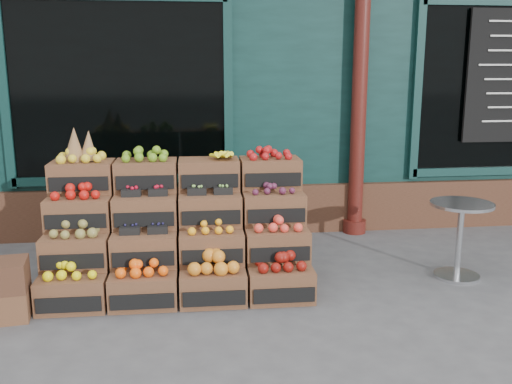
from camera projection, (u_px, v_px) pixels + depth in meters
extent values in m
plane|color=#4B4B4E|center=(288.00, 303.00, 4.98)|extent=(60.00, 60.00, 0.00)
cube|color=#0D2D2A|center=(235.00, 43.00, 9.49)|extent=(12.00, 6.00, 4.80)
cube|color=#0D2D2A|center=(257.00, 111.00, 6.83)|extent=(12.00, 0.12, 3.00)
cube|color=#492B1D|center=(257.00, 209.00, 7.03)|extent=(12.00, 0.18, 0.60)
cube|color=black|center=(119.00, 91.00, 6.52)|extent=(2.40, 0.06, 2.00)
cube|color=black|center=(512.00, 89.00, 7.09)|extent=(2.40, 0.06, 2.00)
cylinder|color=#4A1611|center=(359.00, 103.00, 6.76)|extent=(0.18, 0.18, 3.20)
cube|color=brown|center=(73.00, 292.00, 4.87)|extent=(0.58, 0.41, 0.29)
cube|color=black|center=(68.00, 305.00, 4.67)|extent=(0.53, 0.03, 0.13)
cube|color=yellow|center=(72.00, 271.00, 4.83)|extent=(0.46, 0.31, 0.09)
cube|color=brown|center=(144.00, 289.00, 4.93)|extent=(0.58, 0.41, 0.29)
cube|color=black|center=(142.00, 302.00, 4.73)|extent=(0.53, 0.03, 0.13)
cube|color=#FE560C|center=(143.00, 268.00, 4.89)|extent=(0.46, 0.31, 0.10)
cube|color=brown|center=(213.00, 286.00, 4.99)|extent=(0.58, 0.41, 0.29)
cube|color=black|center=(214.00, 299.00, 4.79)|extent=(0.53, 0.03, 0.13)
cube|color=orange|center=(213.00, 263.00, 4.95)|extent=(0.46, 0.31, 0.13)
cube|color=brown|center=(280.00, 283.00, 5.06)|extent=(0.58, 0.41, 0.29)
cube|color=black|center=(284.00, 296.00, 4.86)|extent=(0.53, 0.03, 0.13)
cube|color=maroon|center=(281.00, 262.00, 5.01)|extent=(0.46, 0.31, 0.11)
cube|color=brown|center=(76.00, 251.00, 5.04)|extent=(0.58, 0.41, 0.29)
cube|color=black|center=(72.00, 262.00, 4.84)|extent=(0.53, 0.03, 0.13)
cube|color=olive|center=(75.00, 230.00, 5.00)|extent=(0.46, 0.31, 0.10)
cube|color=brown|center=(145.00, 248.00, 5.10)|extent=(0.58, 0.41, 0.29)
cube|color=black|center=(143.00, 259.00, 4.90)|extent=(0.53, 0.03, 0.13)
cube|color=#1C1840|center=(144.00, 231.00, 5.07)|extent=(0.46, 0.31, 0.03)
cube|color=brown|center=(212.00, 246.00, 5.17)|extent=(0.58, 0.41, 0.29)
cube|color=black|center=(212.00, 257.00, 4.97)|extent=(0.53, 0.03, 0.13)
cube|color=orange|center=(211.00, 227.00, 5.13)|extent=(0.46, 0.31, 0.08)
cube|color=brown|center=(277.00, 244.00, 5.23)|extent=(0.58, 0.41, 0.29)
cube|color=black|center=(280.00, 254.00, 5.03)|extent=(0.53, 0.03, 0.13)
cube|color=#EC3F30|center=(277.00, 224.00, 5.19)|extent=(0.46, 0.31, 0.09)
cube|color=brown|center=(80.00, 212.00, 5.21)|extent=(0.58, 0.41, 0.29)
cube|color=black|center=(75.00, 222.00, 5.01)|extent=(0.53, 0.03, 0.13)
cube|color=#BA120D|center=(78.00, 192.00, 5.17)|extent=(0.46, 0.31, 0.10)
cube|color=brown|center=(146.00, 211.00, 5.28)|extent=(0.58, 0.41, 0.29)
cube|color=black|center=(144.00, 220.00, 5.08)|extent=(0.53, 0.03, 0.13)
cube|color=#A90D23|center=(145.00, 193.00, 5.24)|extent=(0.46, 0.31, 0.04)
cube|color=brown|center=(210.00, 209.00, 5.34)|extent=(0.58, 0.41, 0.29)
cube|color=black|center=(211.00, 218.00, 5.14)|extent=(0.53, 0.03, 0.13)
cube|color=#7AAE4E|center=(210.00, 192.00, 5.31)|extent=(0.46, 0.31, 0.03)
cube|color=brown|center=(273.00, 207.00, 5.40)|extent=(0.58, 0.41, 0.29)
cube|color=black|center=(276.00, 216.00, 5.20)|extent=(0.53, 0.03, 0.13)
cube|color=#501D36|center=(273.00, 189.00, 5.36)|extent=(0.46, 0.31, 0.07)
cube|color=brown|center=(82.00, 177.00, 5.39)|extent=(0.58, 0.41, 0.29)
cube|color=black|center=(78.00, 184.00, 5.19)|extent=(0.53, 0.03, 0.13)
cube|color=gold|center=(81.00, 156.00, 5.35)|extent=(0.46, 0.31, 0.10)
cube|color=brown|center=(146.00, 175.00, 5.45)|extent=(0.58, 0.41, 0.29)
cube|color=black|center=(145.00, 183.00, 5.25)|extent=(0.53, 0.03, 0.13)
cube|color=#62931D|center=(146.00, 155.00, 5.41)|extent=(0.46, 0.31, 0.10)
cube|color=brown|center=(209.00, 174.00, 5.51)|extent=(0.58, 0.41, 0.29)
cube|color=black|center=(210.00, 181.00, 5.31)|extent=(0.53, 0.03, 0.13)
cube|color=yellow|center=(209.00, 155.00, 5.47)|extent=(0.46, 0.31, 0.09)
cube|color=brown|center=(270.00, 173.00, 5.58)|extent=(0.58, 0.41, 0.29)
cube|color=black|center=(273.00, 180.00, 5.38)|extent=(0.53, 0.03, 0.13)
cube|color=#AB1415|center=(270.00, 154.00, 5.54)|extent=(0.46, 0.31, 0.09)
cube|color=#492B1D|center=(179.00, 277.00, 5.20)|extent=(2.37, 0.43, 0.29)
cube|color=#492B1D|center=(179.00, 254.00, 5.40)|extent=(2.37, 0.43, 0.58)
cube|color=#492B1D|center=(180.00, 232.00, 5.61)|extent=(2.37, 0.43, 0.86)
cone|color=olive|center=(74.00, 144.00, 5.31)|extent=(0.20, 0.20, 0.33)
cone|color=olive|center=(88.00, 146.00, 5.38)|extent=(0.18, 0.18, 0.29)
cylinder|color=#B1B4B9|center=(456.00, 276.00, 5.60)|extent=(0.44, 0.44, 0.03)
cylinder|color=#B1B4B9|center=(459.00, 241.00, 5.52)|extent=(0.06, 0.06, 0.72)
cylinder|color=#B1B4B9|center=(462.00, 204.00, 5.44)|extent=(0.60, 0.60, 0.03)
imported|color=#17521E|center=(148.00, 142.00, 7.25)|extent=(0.90, 0.71, 2.17)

